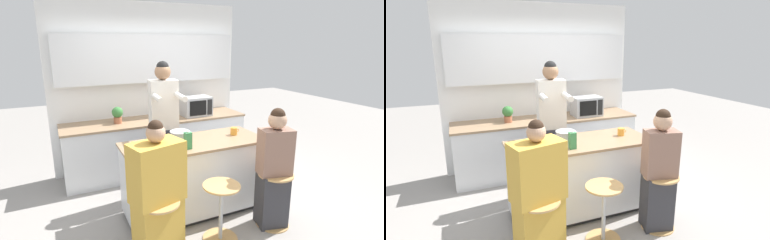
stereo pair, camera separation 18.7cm
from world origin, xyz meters
The scene contains 17 objects.
ground_plane centered at (0.00, 0.00, 0.00)m, with size 16.00×16.00×0.00m, color gray.
wall_back centered at (0.00, 1.71, 1.54)m, with size 3.16×0.22×2.70m.
back_counter centered at (0.00, 1.38, 0.44)m, with size 2.94×0.69×0.88m.
kitchen_island centered at (0.00, 0.00, 0.47)m, with size 1.74×0.71×0.92m.
bar_stool_leftmost centered at (-0.70, -0.69, 0.37)m, with size 0.40×0.40×0.64m.
bar_stool_center centered at (0.00, -0.65, 0.37)m, with size 0.40×0.40×0.64m.
bar_stool_rightmost centered at (0.70, -0.67, 0.37)m, with size 0.40×0.40×0.64m.
person_cooking centered at (-0.18, 0.57, 0.94)m, with size 0.42×0.61×1.85m.
person_wrapped_blanket centered at (-0.70, -0.66, 0.67)m, with size 0.54×0.40×1.42m.
person_seated_near centered at (0.67, -0.66, 0.65)m, with size 0.40×0.33×1.40m.
cooking_pot centered at (-0.17, 0.06, 0.99)m, with size 0.33×0.24×0.14m.
fruit_bowl centered at (-0.64, -0.04, 0.95)m, with size 0.20×0.20×0.06m.
coffee_cup_near centered at (0.58, 0.03, 0.97)m, with size 0.12×0.09×0.10m.
banana_bunch centered at (-0.71, 0.17, 0.94)m, with size 0.14×0.10×0.05m.
juice_carton centered at (-0.17, -0.19, 1.02)m, with size 0.07×0.07×0.21m.
microwave centered at (0.67, 1.33, 1.04)m, with size 0.48×0.35×0.32m.
potted_plant centered at (-0.63, 1.38, 1.02)m, with size 0.17×0.17×0.25m.
Camera 2 is at (-1.32, -3.15, 2.08)m, focal length 28.00 mm.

